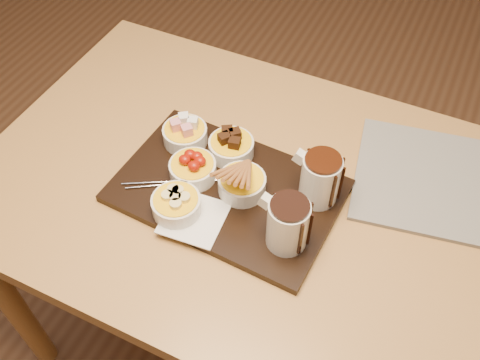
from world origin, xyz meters
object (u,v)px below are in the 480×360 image
at_px(pitcher_milk_chocolate, 320,180).
at_px(newspaper, 444,183).
at_px(dining_table, 253,213).
at_px(bowl_strawberries, 193,170).
at_px(pitcher_dark_chocolate, 288,225).
at_px(serving_board, 227,191).

xyz_separation_m(pitcher_milk_chocolate, newspaper, (0.23, 0.16, -0.07)).
relative_size(dining_table, bowl_strawberries, 12.00).
distance_m(dining_table, pitcher_dark_chocolate, 0.24).
bearing_deg(newspaper, dining_table, -163.96).
bearing_deg(bowl_strawberries, pitcher_dark_chocolate, -15.69).
bearing_deg(serving_board, newspaper, 31.58).
xyz_separation_m(bowl_strawberries, newspaper, (0.49, 0.22, -0.03)).
bearing_deg(newspaper, bowl_strawberries, -165.43).
xyz_separation_m(dining_table, pitcher_dark_chocolate, (0.12, -0.11, 0.17)).
bearing_deg(dining_table, serving_board, -133.81).
bearing_deg(newspaper, pitcher_milk_chocolate, -154.92).
relative_size(bowl_strawberries, pitcher_dark_chocolate, 0.92).
distance_m(dining_table, pitcher_milk_chocolate, 0.22).
bearing_deg(serving_board, bowl_strawberries, -176.42).
bearing_deg(dining_table, bowl_strawberries, -160.13).
distance_m(dining_table, bowl_strawberries, 0.19).
height_order(bowl_strawberries, pitcher_milk_chocolate, pitcher_milk_chocolate).
bearing_deg(bowl_strawberries, dining_table, 19.87).
relative_size(dining_table, serving_board, 2.61).
xyz_separation_m(dining_table, bowl_strawberries, (-0.12, -0.04, 0.14)).
height_order(serving_board, pitcher_milk_chocolate, pitcher_milk_chocolate).
relative_size(pitcher_dark_chocolate, pitcher_milk_chocolate, 1.00).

